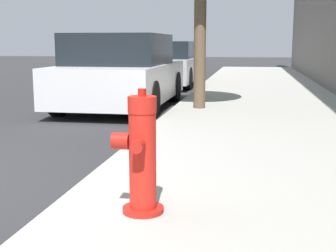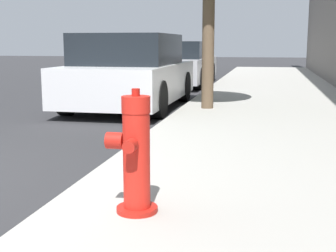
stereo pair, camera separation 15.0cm
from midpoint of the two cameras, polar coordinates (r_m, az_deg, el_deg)
sidewalk_slab at (r=3.56m, az=12.41°, el=-9.90°), size 3.26×40.00×0.11m
fire_hydrant at (r=3.16m, az=-4.60°, el=-3.67°), size 0.35×0.38×0.85m
parked_car_near at (r=9.17m, az=-6.13°, el=6.45°), size 1.86×3.91×1.43m
parked_car_mid at (r=14.19m, az=-0.24°, el=7.56°), size 1.73×4.36×1.31m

